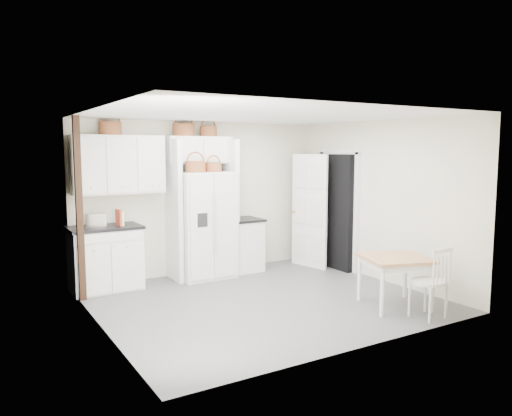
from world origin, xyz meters
TOP-DOWN VIEW (x-y plane):
  - floor at (0.00, 0.00)m, footprint 4.50×4.50m
  - ceiling at (0.00, 0.00)m, footprint 4.50×4.50m
  - wall_back at (0.00, 2.00)m, footprint 4.50×0.00m
  - wall_left at (-2.25, 0.00)m, footprint 0.00×4.00m
  - wall_right at (2.25, 0.00)m, footprint 0.00×4.00m
  - refrigerator at (-0.15, 1.64)m, footprint 0.91×0.74m
  - base_cab_left at (-1.78, 1.70)m, footprint 1.02×0.64m
  - base_cab_right at (0.65, 1.70)m, footprint 0.50×0.60m
  - dining_table at (1.39, -1.15)m, footprint 1.05×1.05m
  - windsor_chair at (1.41, -1.70)m, footprint 0.48×0.44m
  - counter_left at (-1.78, 1.70)m, footprint 1.06×0.68m
  - counter_right at (0.65, 1.70)m, footprint 0.54×0.64m
  - toaster at (-1.90, 1.64)m, footprint 0.34×0.26m
  - cookbook_red at (-1.58, 1.62)m, footprint 0.06×0.17m
  - cookbook_cream at (-1.54, 1.62)m, footprint 0.05×0.14m
  - basket_upper_b at (-1.60, 1.83)m, footprint 0.34×0.34m
  - basket_bridge_a at (-0.41, 1.83)m, footprint 0.36×0.36m
  - basket_bridge_b at (0.04, 1.83)m, footprint 0.29×0.29m
  - basket_fridge_a at (-0.34, 1.54)m, footprint 0.33×0.33m
  - basket_fridge_b at (-0.02, 1.54)m, footprint 0.27×0.27m
  - upper_cabinet at (-1.50, 1.83)m, footprint 1.40×0.34m
  - bridge_cabinet at (-0.15, 1.83)m, footprint 1.12×0.34m
  - fridge_panel_left at (-0.66, 1.70)m, footprint 0.08×0.60m
  - fridge_panel_right at (0.36, 1.70)m, footprint 0.08×0.60m
  - trim_post at (-2.20, 1.35)m, footprint 0.09×0.09m
  - doorway_void at (2.16, 1.00)m, footprint 0.18×0.85m
  - door_slab at (1.80, 1.33)m, footprint 0.21×0.79m

SIDE VIEW (x-z plane):
  - floor at x=0.00m, z-range 0.00..0.00m
  - dining_table at x=1.39m, z-range 0.00..0.69m
  - base_cab_right at x=0.65m, z-range 0.00..0.89m
  - windsor_chair at x=1.41m, z-range 0.00..0.94m
  - base_cab_left at x=-1.78m, z-range 0.00..0.94m
  - refrigerator at x=-0.15m, z-range 0.00..1.77m
  - counter_right at x=0.65m, z-range 0.89..0.93m
  - counter_left at x=-1.78m, z-range 0.94..0.98m
  - doorway_void at x=2.16m, z-range 0.00..2.05m
  - door_slab at x=1.80m, z-range 0.00..2.05m
  - toaster at x=-1.90m, z-range 0.98..1.19m
  - cookbook_cream at x=-1.54m, z-range 0.98..1.20m
  - cookbook_red at x=-1.58m, z-range 0.98..1.23m
  - fridge_panel_left at x=-0.66m, z-range 0.00..2.30m
  - fridge_panel_right at x=0.36m, z-range 0.00..2.30m
  - wall_back at x=0.00m, z-range -0.95..3.55m
  - wall_left at x=-2.25m, z-range -0.70..3.30m
  - wall_right at x=2.25m, z-range -0.70..3.30m
  - trim_post at x=-2.20m, z-range 0.00..2.60m
  - basket_fridge_b at x=-0.02m, z-range 1.77..1.91m
  - basket_fridge_a at x=-0.34m, z-range 1.77..1.95m
  - upper_cabinet at x=-1.50m, z-range 1.45..2.35m
  - bridge_cabinet at x=-0.15m, z-range 1.90..2.35m
  - basket_bridge_b at x=0.04m, z-range 2.35..2.52m
  - basket_upper_b at x=-1.60m, z-range 2.35..2.55m
  - basket_bridge_a at x=-0.41m, z-range 2.35..2.55m
  - ceiling at x=0.00m, z-range 2.60..2.60m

